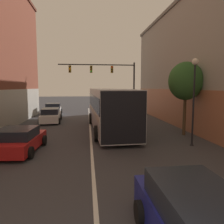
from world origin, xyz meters
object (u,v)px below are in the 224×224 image
at_px(parked_car_left_near, 51,115).
at_px(parked_car_left_mid, 53,109).
at_px(street_lamp, 194,89).
at_px(street_tree_near, 186,81).
at_px(parked_car_left_far, 18,140).
at_px(traffic_signal_gantry, 109,76).
at_px(bus, 110,107).

distance_m(parked_car_left_near, parked_car_left_mid, 6.04).
xyz_separation_m(parked_car_left_mid, street_lamp, (10.28, -15.85, 2.61)).
height_order(parked_car_left_near, street_tree_near, street_tree_near).
distance_m(parked_car_left_mid, parked_car_left_far, 16.01).
xyz_separation_m(street_lamp, street_tree_near, (0.79, 2.82, 0.53)).
height_order(traffic_signal_gantry, street_tree_near, traffic_signal_gantry).
relative_size(traffic_signal_gantry, street_tree_near, 1.72).
height_order(parked_car_left_near, parked_car_left_far, parked_car_left_near).
distance_m(bus, parked_car_left_near, 7.31).
height_order(bus, street_lamp, street_lamp).
bearing_deg(bus, parked_car_left_far, 131.38).
bearing_deg(street_tree_near, street_lamp, -105.71).
bearing_deg(parked_car_left_far, street_lamp, -85.39).
distance_m(parked_car_left_far, street_lamp, 10.02).
height_order(bus, traffic_signal_gantry, traffic_signal_gantry).
bearing_deg(parked_car_left_mid, street_tree_near, -144.75).
height_order(parked_car_left_mid, street_tree_near, street_tree_near).
distance_m(parked_car_left_near, parked_car_left_far, 9.99).
distance_m(parked_car_left_mid, traffic_signal_gantry, 8.15).
xyz_separation_m(parked_car_left_far, street_tree_near, (10.46, 2.96, 3.19)).
relative_size(parked_car_left_far, traffic_signal_gantry, 0.46).
bearing_deg(parked_car_left_near, parked_car_left_far, 175.90).
bearing_deg(parked_car_left_far, bus, -42.64).
height_order(parked_car_left_mid, parked_car_left_far, parked_car_left_mid).
relative_size(parked_car_left_far, street_lamp, 0.81).
xyz_separation_m(traffic_signal_gantry, street_tree_near, (4.31, -10.92, -0.90)).
height_order(parked_car_left_mid, street_lamp, street_lamp).
relative_size(parked_car_left_mid, traffic_signal_gantry, 0.46).
xyz_separation_m(parked_car_left_mid, parked_car_left_far, (0.62, -15.99, -0.05)).
height_order(street_lamp, street_tree_near, street_tree_near).
bearing_deg(parked_car_left_far, street_tree_near, -70.43).
distance_m(bus, parked_car_left_far, 7.52).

